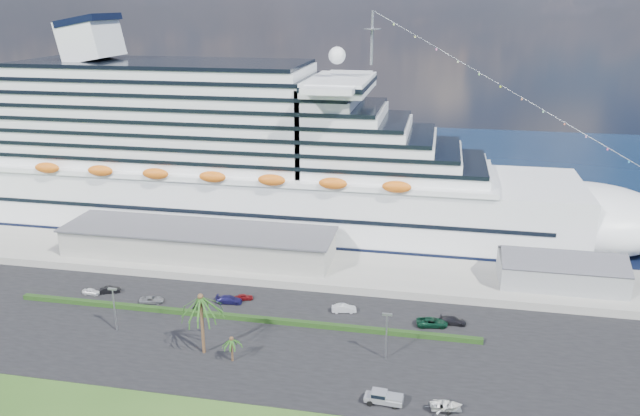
% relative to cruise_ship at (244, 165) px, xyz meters
% --- Properties ---
extents(ground, '(420.00, 420.00, 0.00)m').
position_rel_cruise_ship_xyz_m(ground, '(21.53, -64.00, -16.69)').
color(ground, '#284918').
rests_on(ground, ground).
extents(asphalt_lot, '(140.00, 38.00, 0.12)m').
position_rel_cruise_ship_xyz_m(asphalt_lot, '(21.53, -53.00, -16.63)').
color(asphalt_lot, black).
rests_on(asphalt_lot, ground).
extents(wharf, '(240.00, 20.00, 1.80)m').
position_rel_cruise_ship_xyz_m(wharf, '(21.53, -24.00, -15.79)').
color(wharf, gray).
rests_on(wharf, ground).
extents(water, '(420.00, 160.00, 0.02)m').
position_rel_cruise_ship_xyz_m(water, '(21.53, 66.00, -16.68)').
color(water, black).
rests_on(water, ground).
extents(cruise_ship, '(191.00, 38.00, 54.00)m').
position_rel_cruise_ship_xyz_m(cruise_ship, '(0.00, 0.00, 0.00)').
color(cruise_ship, silver).
rests_on(cruise_ship, ground).
extents(terminal_building, '(61.00, 15.00, 6.30)m').
position_rel_cruise_ship_xyz_m(terminal_building, '(-3.47, -24.00, -11.68)').
color(terminal_building, gray).
rests_on(terminal_building, wharf).
extents(port_shed, '(24.00, 12.31, 7.37)m').
position_rel_cruise_ship_xyz_m(port_shed, '(73.53, -24.00, -12.30)').
color(port_shed, gray).
rests_on(port_shed, wharf).
extents(hedge, '(88.00, 1.10, 0.90)m').
position_rel_cruise_ship_xyz_m(hedge, '(13.53, -48.00, -16.12)').
color(hedge, black).
rests_on(hedge, asphalt_lot).
extents(lamp_post_left, '(1.60, 0.35, 8.27)m').
position_rel_cruise_ship_xyz_m(lamp_post_left, '(-6.47, -56.00, -11.35)').
color(lamp_post_left, gray).
rests_on(lamp_post_left, asphalt_lot).
extents(lamp_post_right, '(1.60, 0.35, 8.27)m').
position_rel_cruise_ship_xyz_m(lamp_post_right, '(41.53, -56.00, -11.35)').
color(lamp_post_right, gray).
rests_on(lamp_post_right, asphalt_lot).
extents(palm_tall, '(8.82, 8.82, 11.13)m').
position_rel_cruise_ship_xyz_m(palm_tall, '(11.53, -60.00, -7.49)').
color(palm_tall, '#47301E').
rests_on(palm_tall, ground).
extents(palm_short, '(3.53, 3.53, 4.56)m').
position_rel_cruise_ship_xyz_m(palm_short, '(17.03, -61.50, -13.03)').
color(palm_short, '#47301E').
rests_on(palm_short, ground).
extents(parked_car_0, '(3.68, 1.66, 1.23)m').
position_rel_cruise_ship_xyz_m(parked_car_0, '(-18.57, -43.81, -15.96)').
color(parked_car_0, white).
rests_on(parked_car_0, asphalt_lot).
extents(parked_car_1, '(4.24, 2.79, 1.32)m').
position_rel_cruise_ship_xyz_m(parked_car_1, '(-15.24, -42.39, -15.92)').
color(parked_car_1, black).
rests_on(parked_car_1, asphalt_lot).
extents(parked_car_2, '(5.01, 3.36, 1.28)m').
position_rel_cruise_ship_xyz_m(parked_car_2, '(-5.09, -44.89, -15.94)').
color(parked_car_2, gray).
rests_on(parked_car_2, asphalt_lot).
extents(parked_car_3, '(5.28, 2.51, 1.49)m').
position_rel_cruise_ship_xyz_m(parked_car_3, '(9.77, -42.04, -15.83)').
color(parked_car_3, '#18154B').
rests_on(parked_car_3, asphalt_lot).
extents(parked_car_4, '(3.90, 2.81, 1.24)m').
position_rel_cruise_ship_xyz_m(parked_car_4, '(12.16, -40.25, -15.96)').
color(parked_car_4, maroon).
rests_on(parked_car_4, asphalt_lot).
extents(parked_car_5, '(4.86, 2.47, 1.53)m').
position_rel_cruise_ship_xyz_m(parked_car_5, '(32.28, -41.41, -15.81)').
color(parked_car_5, silver).
rests_on(parked_car_5, asphalt_lot).
extents(parked_car_6, '(6.01, 3.45, 1.58)m').
position_rel_cruise_ship_xyz_m(parked_car_6, '(48.77, -43.59, -15.79)').
color(parked_car_6, '#0D3422').
rests_on(parked_car_6, asphalt_lot).
extents(parked_car_7, '(4.94, 2.22, 1.40)m').
position_rel_cruise_ship_xyz_m(parked_car_7, '(52.42, -42.08, -15.87)').
color(parked_car_7, black).
rests_on(parked_car_7, asphalt_lot).
extents(pickup_truck, '(5.72, 2.42, 1.98)m').
position_rel_cruise_ship_xyz_m(pickup_truck, '(42.30, -68.15, -15.49)').
color(pickup_truck, black).
rests_on(pickup_truck, asphalt_lot).
extents(boat_trailer, '(5.57, 4.12, 1.54)m').
position_rel_cruise_ship_xyz_m(boat_trailer, '(51.32, -68.28, -15.55)').
color(boat_trailer, gray).
rests_on(boat_trailer, asphalt_lot).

